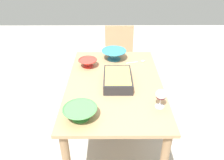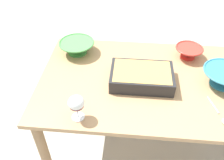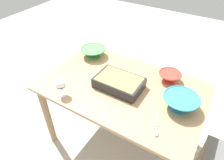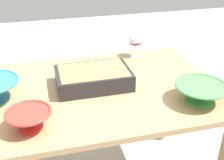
{
  "view_description": "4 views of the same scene",
  "coord_description": "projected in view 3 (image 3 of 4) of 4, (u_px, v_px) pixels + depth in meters",
  "views": [
    {
      "loc": [
        -1.76,
        0.03,
        1.84
      ],
      "look_at": [
        -0.11,
        0.02,
        0.84
      ],
      "focal_mm": 36.14,
      "sensor_mm": 36.0,
      "label": 1
    },
    {
      "loc": [
        -0.1,
        -1.17,
        1.77
      ],
      "look_at": [
        -0.2,
        -0.13,
        0.84
      ],
      "focal_mm": 38.7,
      "sensor_mm": 36.0,
      "label": 2
    },
    {
      "loc": [
        0.59,
        -1.15,
        1.85
      ],
      "look_at": [
        -0.1,
        -0.02,
        0.78
      ],
      "focal_mm": 32.31,
      "sensor_mm": 36.0,
      "label": 3
    },
    {
      "loc": [
        0.22,
        1.3,
        1.49
      ],
      "look_at": [
        -0.12,
        0.0,
        0.78
      ],
      "focal_mm": 46.13,
      "sensor_mm": 36.0,
      "label": 4
    }
  ],
  "objects": [
    {
      "name": "small_bowl",
      "position": [
        170.0,
        76.0,
        1.72
      ],
      "size": [
        0.19,
        0.19,
        0.09
      ],
      "color": "red",
      "rests_on": "dining_table"
    },
    {
      "name": "ground_plane",
      "position": [
        121.0,
        139.0,
        2.17
      ],
      "size": [
        8.0,
        8.0,
        0.0
      ],
      "primitive_type": "plane",
      "color": "#B2ADA3"
    },
    {
      "name": "casserole_dish",
      "position": [
        119.0,
        82.0,
        1.66
      ],
      "size": [
        0.39,
        0.25,
        0.09
      ],
      "color": "#262628",
      "rests_on": "dining_table"
    },
    {
      "name": "serving_bowl",
      "position": [
        93.0,
        52.0,
        2.04
      ],
      "size": [
        0.25,
        0.25,
        0.09
      ],
      "color": "#4C994C",
      "rests_on": "dining_table"
    },
    {
      "name": "serving_spoon",
      "position": [
        157.0,
        129.0,
        1.35
      ],
      "size": [
        0.08,
        0.21,
        0.01
      ],
      "color": "silver",
      "rests_on": "dining_table"
    },
    {
      "name": "mixing_bowl",
      "position": [
        181.0,
        102.0,
        1.47
      ],
      "size": [
        0.27,
        0.27,
        0.11
      ],
      "color": "teal",
      "rests_on": "dining_table"
    },
    {
      "name": "dining_table",
      "position": [
        123.0,
        96.0,
        1.77
      ],
      "size": [
        1.35,
        0.87,
        0.75
      ],
      "color": "tan",
      "rests_on": "ground_plane"
    },
    {
      "name": "wine_glass",
      "position": [
        60.0,
        84.0,
        1.55
      ],
      "size": [
        0.09,
        0.09,
        0.15
      ],
      "color": "white",
      "rests_on": "dining_table"
    }
  ]
}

